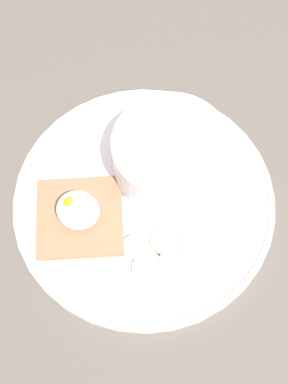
{
  "coord_description": "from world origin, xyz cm",
  "views": [
    {
      "loc": [
        -9.42,
        23.41,
        60.02
      ],
      "look_at": [
        0.0,
        0.0,
        5.0
      ],
      "focal_mm": 50.0,
      "sensor_mm": 36.0,
      "label": 1
    }
  ],
  "objects_px": {
    "toast_slice": "(80,218)",
    "poached_egg": "(77,210)",
    "oatmeal_bowl": "(170,156)",
    "banana_slice_left": "(192,253)",
    "banana_slice_inner": "(149,269)",
    "banana_slice_right": "(172,263)",
    "banana_slice_front": "(165,241)",
    "banana_slice_back": "(136,247)"
  },
  "relations": [
    {
      "from": "poached_egg",
      "to": "banana_slice_left",
      "type": "height_order",
      "value": "poached_egg"
    },
    {
      "from": "oatmeal_bowl",
      "to": "banana_slice_left",
      "type": "relative_size",
      "value": 2.84
    },
    {
      "from": "banana_slice_back",
      "to": "banana_slice_right",
      "type": "distance_m",
      "value": 0.04
    },
    {
      "from": "poached_egg",
      "to": "banana_slice_inner",
      "type": "xyz_separation_m",
      "value": [
        -0.1,
        0.03,
        -0.02
      ]
    },
    {
      "from": "banana_slice_left",
      "to": "oatmeal_bowl",
      "type": "bearing_deg",
      "value": -55.67
    },
    {
      "from": "oatmeal_bowl",
      "to": "banana_slice_left",
      "type": "bearing_deg",
      "value": 124.33
    },
    {
      "from": "toast_slice",
      "to": "banana_slice_back",
      "type": "relative_size",
      "value": 3.69
    },
    {
      "from": "toast_slice",
      "to": "banana_slice_front",
      "type": "relative_size",
      "value": 3.29
    },
    {
      "from": "poached_egg",
      "to": "banana_slice_back",
      "type": "xyz_separation_m",
      "value": [
        -0.07,
        0.01,
        -0.02
      ]
    },
    {
      "from": "oatmeal_bowl",
      "to": "banana_slice_back",
      "type": "distance_m",
      "value": 0.11
    },
    {
      "from": "poached_egg",
      "to": "banana_slice_back",
      "type": "bearing_deg",
      "value": 172.64
    },
    {
      "from": "poached_egg",
      "to": "banana_slice_back",
      "type": "height_order",
      "value": "poached_egg"
    },
    {
      "from": "banana_slice_left",
      "to": "banana_slice_right",
      "type": "bearing_deg",
      "value": 49.18
    },
    {
      "from": "banana_slice_left",
      "to": "banana_slice_right",
      "type": "height_order",
      "value": "banana_slice_right"
    },
    {
      "from": "toast_slice",
      "to": "poached_egg",
      "type": "relative_size",
      "value": 2.65
    },
    {
      "from": "banana_slice_front",
      "to": "banana_slice_inner",
      "type": "relative_size",
      "value": 0.85
    },
    {
      "from": "toast_slice",
      "to": "banana_slice_front",
      "type": "xyz_separation_m",
      "value": [
        -0.1,
        -0.01,
        0.0
      ]
    },
    {
      "from": "banana_slice_front",
      "to": "banana_slice_left",
      "type": "relative_size",
      "value": 0.84
    },
    {
      "from": "oatmeal_bowl",
      "to": "banana_slice_inner",
      "type": "distance_m",
      "value": 0.13
    },
    {
      "from": "poached_egg",
      "to": "banana_slice_right",
      "type": "xyz_separation_m",
      "value": [
        -0.12,
        0.01,
        -0.02
      ]
    },
    {
      "from": "toast_slice",
      "to": "banana_slice_inner",
      "type": "height_order",
      "value": "toast_slice"
    },
    {
      "from": "banana_slice_back",
      "to": "banana_slice_right",
      "type": "xyz_separation_m",
      "value": [
        -0.04,
        0.0,
        0.0
      ]
    },
    {
      "from": "toast_slice",
      "to": "poached_egg",
      "type": "xyz_separation_m",
      "value": [
        0.0,
        0.0,
        0.02
      ]
    },
    {
      "from": "oatmeal_bowl",
      "to": "banana_slice_inner",
      "type": "bearing_deg",
      "value": 100.73
    },
    {
      "from": "poached_egg",
      "to": "banana_slice_front",
      "type": "relative_size",
      "value": 1.24
    },
    {
      "from": "banana_slice_front",
      "to": "banana_slice_left",
      "type": "xyz_separation_m",
      "value": [
        -0.03,
        0.0,
        -0.0
      ]
    },
    {
      "from": "poached_egg",
      "to": "banana_slice_right",
      "type": "relative_size",
      "value": 1.18
    },
    {
      "from": "poached_egg",
      "to": "toast_slice",
      "type": "bearing_deg",
      "value": -179.18
    },
    {
      "from": "poached_egg",
      "to": "banana_slice_inner",
      "type": "distance_m",
      "value": 0.1
    },
    {
      "from": "banana_slice_front",
      "to": "banana_slice_right",
      "type": "distance_m",
      "value": 0.03
    },
    {
      "from": "banana_slice_right",
      "to": "banana_slice_back",
      "type": "bearing_deg",
      "value": -2.55
    },
    {
      "from": "banana_slice_right",
      "to": "banana_slice_front",
      "type": "bearing_deg",
      "value": -53.04
    },
    {
      "from": "banana_slice_back",
      "to": "banana_slice_left",
      "type": "bearing_deg",
      "value": -164.14
    },
    {
      "from": "poached_egg",
      "to": "banana_slice_inner",
      "type": "relative_size",
      "value": 1.05
    },
    {
      "from": "banana_slice_inner",
      "to": "banana_slice_front",
      "type": "bearing_deg",
      "value": -98.79
    },
    {
      "from": "toast_slice",
      "to": "banana_slice_front",
      "type": "bearing_deg",
      "value": -174.66
    },
    {
      "from": "oatmeal_bowl",
      "to": "banana_slice_inner",
      "type": "relative_size",
      "value": 2.85
    },
    {
      "from": "banana_slice_left",
      "to": "banana_slice_back",
      "type": "height_order",
      "value": "banana_slice_back"
    },
    {
      "from": "banana_slice_inner",
      "to": "banana_slice_back",
      "type": "bearing_deg",
      "value": -37.76
    },
    {
      "from": "banana_slice_right",
      "to": "banana_slice_left",
      "type": "bearing_deg",
      "value": -130.82
    },
    {
      "from": "oatmeal_bowl",
      "to": "poached_egg",
      "type": "bearing_deg",
      "value": 53.64
    },
    {
      "from": "oatmeal_bowl",
      "to": "toast_slice",
      "type": "xyz_separation_m",
      "value": [
        0.07,
        0.1,
        -0.03
      ]
    }
  ]
}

